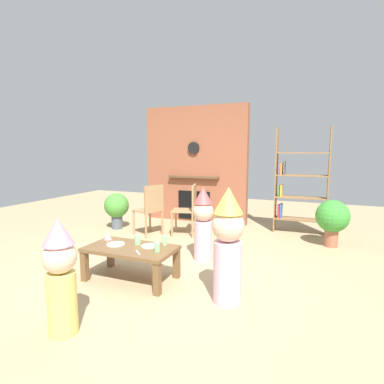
{
  "coord_description": "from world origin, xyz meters",
  "views": [
    {
      "loc": [
        1.65,
        -3.3,
        1.47
      ],
      "look_at": [
        0.15,
        0.4,
        0.93
      ],
      "focal_mm": 28.15,
      "sensor_mm": 36.0,
      "label": 1
    }
  ],
  "objects_px": {
    "paper_cup_center": "(138,240)",
    "child_by_the_chairs": "(203,222)",
    "paper_cup_near_left": "(165,241)",
    "potted_plant_short": "(117,207)",
    "bookshelf": "(298,185)",
    "dining_chair_left": "(151,207)",
    "child_in_pink": "(228,242)",
    "paper_plate_front": "(149,246)",
    "paper_plate_rear": "(116,244)",
    "paper_cup_near_right": "(157,247)",
    "child_with_cone_hat": "(61,274)",
    "birthday_cake_slice": "(108,236)",
    "coffee_table": "(131,252)",
    "dining_chair_middle": "(189,207)",
    "potted_plant_tall": "(332,218)"
  },
  "relations": [
    {
      "from": "paper_cup_center",
      "to": "child_by_the_chairs",
      "type": "distance_m",
      "value": 0.96
    },
    {
      "from": "paper_cup_near_left",
      "to": "potted_plant_short",
      "type": "relative_size",
      "value": 0.15
    },
    {
      "from": "bookshelf",
      "to": "dining_chair_left",
      "type": "height_order",
      "value": "bookshelf"
    },
    {
      "from": "child_in_pink",
      "to": "child_by_the_chairs",
      "type": "relative_size",
      "value": 1.14
    },
    {
      "from": "paper_plate_front",
      "to": "paper_plate_rear",
      "type": "relative_size",
      "value": 0.88
    },
    {
      "from": "paper_plate_front",
      "to": "child_by_the_chairs",
      "type": "xyz_separation_m",
      "value": [
        0.36,
        0.82,
        0.14
      ]
    },
    {
      "from": "paper_cup_near_right",
      "to": "child_with_cone_hat",
      "type": "xyz_separation_m",
      "value": [
        -0.28,
        -1.07,
        0.07
      ]
    },
    {
      "from": "bookshelf",
      "to": "paper_plate_front",
      "type": "bearing_deg",
      "value": -117.68
    },
    {
      "from": "paper_cup_near_right",
      "to": "birthday_cake_slice",
      "type": "bearing_deg",
      "value": 167.0
    },
    {
      "from": "child_by_the_chairs",
      "to": "paper_cup_center",
      "type": "bearing_deg",
      "value": -2.62
    },
    {
      "from": "coffee_table",
      "to": "dining_chair_middle",
      "type": "height_order",
      "value": "dining_chair_middle"
    },
    {
      "from": "paper_plate_front",
      "to": "child_by_the_chairs",
      "type": "distance_m",
      "value": 0.91
    },
    {
      "from": "paper_cup_near_right",
      "to": "dining_chair_middle",
      "type": "height_order",
      "value": "dining_chair_middle"
    },
    {
      "from": "coffee_table",
      "to": "child_by_the_chairs",
      "type": "relative_size",
      "value": 1.02
    },
    {
      "from": "child_with_cone_hat",
      "to": "child_by_the_chairs",
      "type": "distance_m",
      "value": 2.08
    },
    {
      "from": "paper_plate_front",
      "to": "potted_plant_tall",
      "type": "xyz_separation_m",
      "value": [
        2.02,
        2.12,
        0.06
      ]
    },
    {
      "from": "paper_cup_near_left",
      "to": "child_by_the_chairs",
      "type": "relative_size",
      "value": 0.1
    },
    {
      "from": "dining_chair_middle",
      "to": "child_by_the_chairs",
      "type": "bearing_deg",
      "value": 107.35
    },
    {
      "from": "paper_plate_front",
      "to": "child_in_pink",
      "type": "distance_m",
      "value": 1.02
    },
    {
      "from": "birthday_cake_slice",
      "to": "child_by_the_chairs",
      "type": "bearing_deg",
      "value": 37.97
    },
    {
      "from": "child_with_cone_hat",
      "to": "dining_chair_left",
      "type": "relative_size",
      "value": 1.06
    },
    {
      "from": "paper_cup_near_right",
      "to": "child_with_cone_hat",
      "type": "distance_m",
      "value": 1.11
    },
    {
      "from": "potted_plant_tall",
      "to": "potted_plant_short",
      "type": "distance_m",
      "value": 3.79
    },
    {
      "from": "child_with_cone_hat",
      "to": "dining_chair_middle",
      "type": "distance_m",
      "value": 3.1
    },
    {
      "from": "birthday_cake_slice",
      "to": "child_by_the_chairs",
      "type": "height_order",
      "value": "child_by_the_chairs"
    },
    {
      "from": "paper_plate_rear",
      "to": "child_in_pink",
      "type": "distance_m",
      "value": 1.4
    },
    {
      "from": "paper_cup_near_left",
      "to": "paper_cup_near_right",
      "type": "xyz_separation_m",
      "value": [
        0.04,
        -0.25,
        0.0
      ]
    },
    {
      "from": "coffee_table",
      "to": "child_with_cone_hat",
      "type": "bearing_deg",
      "value": -85.99
    },
    {
      "from": "child_in_pink",
      "to": "child_by_the_chairs",
      "type": "distance_m",
      "value": 1.19
    },
    {
      "from": "birthday_cake_slice",
      "to": "dining_chair_middle",
      "type": "bearing_deg",
      "value": 79.87
    },
    {
      "from": "bookshelf",
      "to": "paper_plate_rear",
      "type": "height_order",
      "value": "bookshelf"
    },
    {
      "from": "birthday_cake_slice",
      "to": "child_by_the_chairs",
      "type": "relative_size",
      "value": 0.1
    },
    {
      "from": "dining_chair_middle",
      "to": "potted_plant_short",
      "type": "xyz_separation_m",
      "value": [
        -1.46,
        -0.11,
        -0.09
      ]
    },
    {
      "from": "coffee_table",
      "to": "child_in_pink",
      "type": "relative_size",
      "value": 0.9
    },
    {
      "from": "paper_plate_front",
      "to": "dining_chair_middle",
      "type": "distance_m",
      "value": 1.92
    },
    {
      "from": "child_with_cone_hat",
      "to": "potted_plant_tall",
      "type": "bearing_deg",
      "value": -36.76
    },
    {
      "from": "bookshelf",
      "to": "paper_cup_near_left",
      "type": "relative_size",
      "value": 18.85
    },
    {
      "from": "paper_cup_center",
      "to": "dining_chair_middle",
      "type": "xyz_separation_m",
      "value": [
        -0.12,
        1.87,
        0.07
      ]
    },
    {
      "from": "child_with_cone_hat",
      "to": "child_in_pink",
      "type": "bearing_deg",
      "value": -51.37
    },
    {
      "from": "bookshelf",
      "to": "child_in_pink",
      "type": "height_order",
      "value": "bookshelf"
    },
    {
      "from": "birthday_cake_slice",
      "to": "dining_chair_middle",
      "type": "height_order",
      "value": "dining_chair_middle"
    },
    {
      "from": "bookshelf",
      "to": "potted_plant_short",
      "type": "bearing_deg",
      "value": -162.77
    },
    {
      "from": "paper_cup_center",
      "to": "child_in_pink",
      "type": "relative_size",
      "value": 0.1
    },
    {
      "from": "dining_chair_left",
      "to": "potted_plant_tall",
      "type": "relative_size",
      "value": 1.23
    },
    {
      "from": "child_by_the_chairs",
      "to": "dining_chair_middle",
      "type": "distance_m",
      "value": 1.25
    },
    {
      "from": "coffee_table",
      "to": "potted_plant_tall",
      "type": "distance_m",
      "value": 3.13
    },
    {
      "from": "paper_plate_front",
      "to": "birthday_cake_slice",
      "type": "bearing_deg",
      "value": 174.75
    },
    {
      "from": "paper_cup_center",
      "to": "potted_plant_short",
      "type": "relative_size",
      "value": 0.16
    },
    {
      "from": "birthday_cake_slice",
      "to": "dining_chair_left",
      "type": "relative_size",
      "value": 0.11
    },
    {
      "from": "paper_cup_center",
      "to": "potted_plant_tall",
      "type": "xyz_separation_m",
      "value": [
        2.19,
        2.1,
        0.01
      ]
    }
  ]
}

